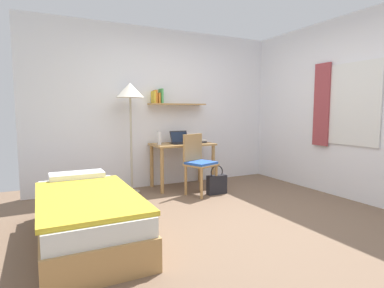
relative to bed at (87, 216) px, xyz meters
name	(u,v)px	position (x,y,z in m)	size (l,w,h in m)	color
ground_plane	(230,221)	(1.55, -0.19, -0.24)	(5.28, 5.28, 0.00)	brown
wall_back	(165,108)	(1.55, 1.84, 1.06)	(4.40, 0.27, 2.60)	white
wall_right	(353,108)	(3.57, -0.18, 1.06)	(0.10, 4.40, 2.60)	white
bed	(87,216)	(0.00, 0.00, 0.00)	(0.87, 1.84, 0.54)	#B2844C
desk	(182,152)	(1.73, 1.51, 0.35)	(0.99, 0.57, 0.73)	#B2844C
desk_chair	(198,161)	(1.75, 1.00, 0.27)	(0.51, 0.50, 0.91)	#B2844C
standing_lamp	(130,96)	(0.88, 1.53, 1.24)	(0.42, 0.42, 1.68)	#B2A893
laptop	(180,140)	(1.69, 1.53, 0.54)	(0.31, 0.23, 0.20)	black
water_bottle	(159,138)	(1.33, 1.52, 0.59)	(0.06, 0.06, 0.21)	silver
book_stack	(200,141)	(2.04, 1.49, 0.51)	(0.18, 0.22, 0.05)	#333338
handbag	(217,184)	(2.01, 0.88, -0.08)	(0.31, 0.11, 0.44)	#232328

